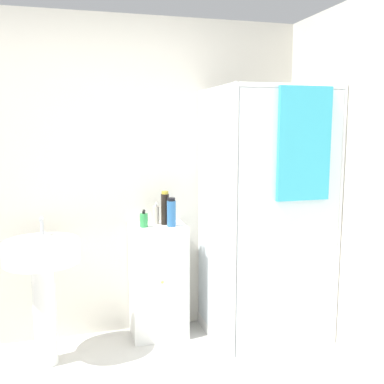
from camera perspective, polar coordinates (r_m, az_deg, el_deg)
wall_back at (r=3.58m, az=-12.54°, el=1.52°), size 6.40×0.06×2.50m
shower_enclosure at (r=3.50m, az=8.84°, el=-9.90°), size 0.82×0.85×1.94m
vanity_cabinet at (r=3.63m, az=-4.30°, el=-11.16°), size 0.43×0.33×0.90m
sink at (r=3.29m, az=-18.44°, el=-9.52°), size 0.51×0.51×1.02m
soap_dispenser at (r=3.43m, az=-6.14°, el=-3.56°), size 0.06×0.06×0.14m
shampoo_bottle_tall_black at (r=3.49m, az=-3.44°, el=-2.05°), size 0.06×0.06×0.26m
shampoo_bottle_blue at (r=3.43m, az=-2.63°, el=-2.62°), size 0.07×0.07×0.22m
lotion_bottle_white at (r=3.52m, az=-4.60°, el=-2.93°), size 0.05×0.05×0.17m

